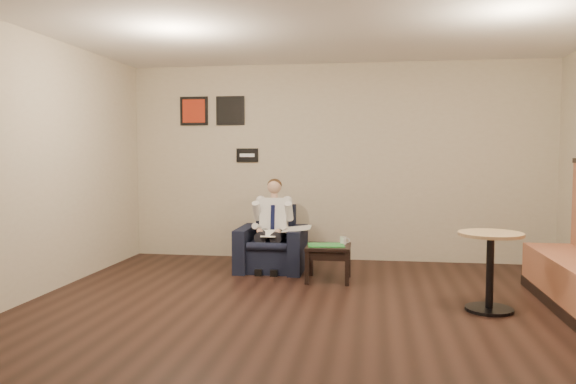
# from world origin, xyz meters

# --- Properties ---
(ground) EXTENTS (6.00, 6.00, 0.00)m
(ground) POSITION_xyz_m (0.00, 0.00, 0.00)
(ground) COLOR black
(ground) RESTS_ON ground
(wall_back) EXTENTS (6.00, 0.02, 2.80)m
(wall_back) POSITION_xyz_m (0.00, 3.00, 1.40)
(wall_back) COLOR beige
(wall_back) RESTS_ON ground
(wall_front) EXTENTS (6.00, 0.02, 2.80)m
(wall_front) POSITION_xyz_m (0.00, -3.00, 1.40)
(wall_front) COLOR beige
(wall_front) RESTS_ON ground
(wall_left) EXTENTS (0.02, 6.00, 2.80)m
(wall_left) POSITION_xyz_m (-3.00, 0.00, 1.40)
(wall_left) COLOR beige
(wall_left) RESTS_ON ground
(ceiling) EXTENTS (6.00, 6.00, 0.02)m
(ceiling) POSITION_xyz_m (0.00, 0.00, 2.80)
(ceiling) COLOR white
(ceiling) RESTS_ON wall_back
(seating_sign) EXTENTS (0.32, 0.02, 0.20)m
(seating_sign) POSITION_xyz_m (-1.30, 2.98, 1.50)
(seating_sign) COLOR black
(seating_sign) RESTS_ON wall_back
(art_print_left) EXTENTS (0.42, 0.03, 0.42)m
(art_print_left) POSITION_xyz_m (-2.10, 2.98, 2.15)
(art_print_left) COLOR red
(art_print_left) RESTS_ON wall_back
(art_print_right) EXTENTS (0.42, 0.03, 0.42)m
(art_print_right) POSITION_xyz_m (-1.55, 2.98, 2.15)
(art_print_right) COLOR black
(art_print_right) RESTS_ON wall_back
(armchair) EXTENTS (0.86, 0.86, 0.83)m
(armchair) POSITION_xyz_m (-0.78, 2.14, 0.42)
(armchair) COLOR black
(armchair) RESTS_ON ground
(seated_man) EXTENTS (0.54, 0.81, 1.14)m
(seated_man) POSITION_xyz_m (-0.78, 2.03, 0.57)
(seated_man) COLOR silver
(seated_man) RESTS_ON armchair
(lap_papers) EXTENTS (0.21, 0.28, 0.01)m
(lap_papers) POSITION_xyz_m (-0.78, 1.94, 0.51)
(lap_papers) COLOR white
(lap_papers) RESTS_ON seated_man
(newspaper) EXTENTS (0.38, 0.47, 0.01)m
(newspaper) POSITION_xyz_m (-0.44, 2.05, 0.57)
(newspaper) COLOR silver
(newspaper) RESTS_ON armchair
(side_table) EXTENTS (0.53, 0.53, 0.43)m
(side_table) POSITION_xyz_m (0.00, 1.63, 0.21)
(side_table) COLOR black
(side_table) RESTS_ON ground
(green_folder) EXTENTS (0.47, 0.37, 0.01)m
(green_folder) POSITION_xyz_m (-0.03, 1.61, 0.43)
(green_folder) COLOR green
(green_folder) RESTS_ON side_table
(coffee_mug) EXTENTS (0.08, 0.08, 0.09)m
(coffee_mug) POSITION_xyz_m (0.17, 1.74, 0.47)
(coffee_mug) COLOR white
(coffee_mug) RESTS_ON side_table
(smartphone) EXTENTS (0.14, 0.09, 0.01)m
(smartphone) POSITION_xyz_m (0.05, 1.78, 0.43)
(smartphone) COLOR black
(smartphone) RESTS_ON side_table
(cafe_table) EXTENTS (0.67, 0.67, 0.77)m
(cafe_table) POSITION_xyz_m (1.66, 0.57, 0.38)
(cafe_table) COLOR tan
(cafe_table) RESTS_ON ground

